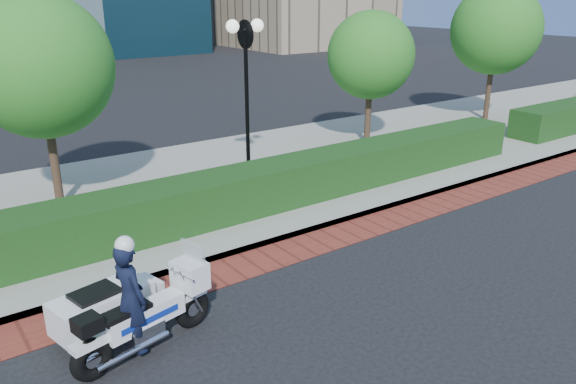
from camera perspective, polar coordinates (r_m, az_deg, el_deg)
ground at (r=10.64m, az=6.51°, el=-8.40°), size 120.00×120.00×0.00m
brick_strip at (r=11.66m, az=1.56°, el=-5.60°), size 60.00×1.00×0.01m
sidewalk at (r=15.19m, az=-8.79°, el=0.61°), size 60.00×8.00×0.15m
hedge_main at (r=13.01m, az=-4.03°, el=0.19°), size 18.00×1.20×1.00m
lamppost at (r=14.30m, az=-4.26°, el=11.51°), size 1.02×0.70×4.21m
tree_b at (r=13.76m, az=-23.85°, el=11.60°), size 3.20×3.20×4.89m
tree_c at (r=18.68m, az=8.41°, el=13.56°), size 2.80×2.80×4.30m
tree_d at (r=23.61m, az=20.36°, el=15.22°), size 3.40×3.40×5.16m
police_motorcycle at (r=8.70m, az=-16.26°, el=-11.09°), size 2.34×1.68×1.91m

